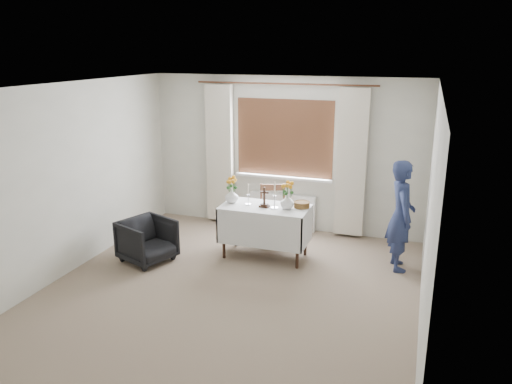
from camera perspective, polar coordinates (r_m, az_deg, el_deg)
ground at (r=6.30m, az=-3.20°, el=-11.41°), size 5.00×5.00×0.00m
altar_table at (r=7.16m, az=1.04°, el=-4.56°), size 1.24×0.64×0.76m
wooden_chair at (r=7.65m, az=1.97°, el=-2.64°), size 0.53×0.53×0.90m
armchair at (r=7.21m, az=-12.32°, el=-5.45°), size 0.86×0.85×0.61m
person at (r=6.95m, az=16.25°, el=-2.60°), size 0.50×0.63×1.51m
radiator at (r=8.30m, az=3.04°, el=-2.22°), size 1.10×0.10×0.60m
wooden_cross at (r=6.96m, az=0.96°, el=-0.61°), size 0.14×0.10×0.29m
candlestick_left at (r=7.07m, az=-0.90°, el=-0.27°), size 0.10×0.10×0.30m
candlestick_right at (r=6.90m, az=2.14°, el=-0.36°), size 0.14×0.14×0.38m
flower_vase_left at (r=7.19m, az=-2.79°, el=-0.44°), size 0.20×0.20×0.20m
flower_vase_right at (r=6.92m, az=3.59°, el=-1.12°), size 0.25×0.25×0.20m
wicker_basket at (r=7.00m, az=5.26°, el=-1.44°), size 0.28×0.28×0.08m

